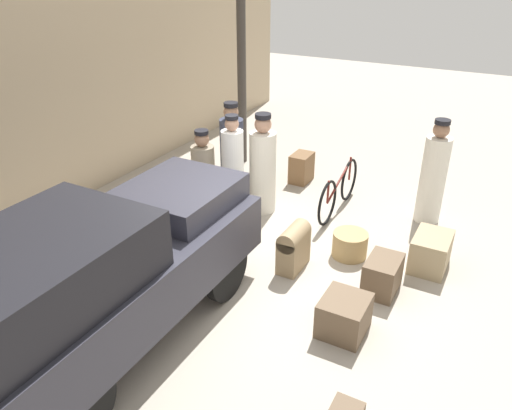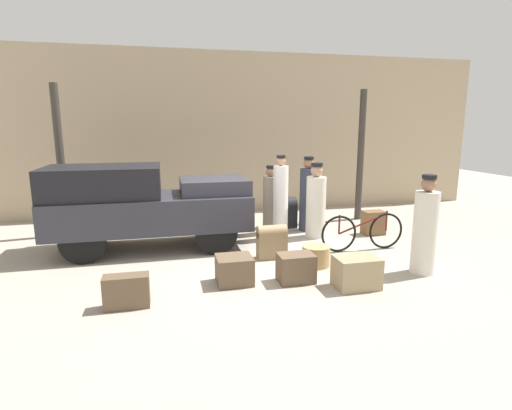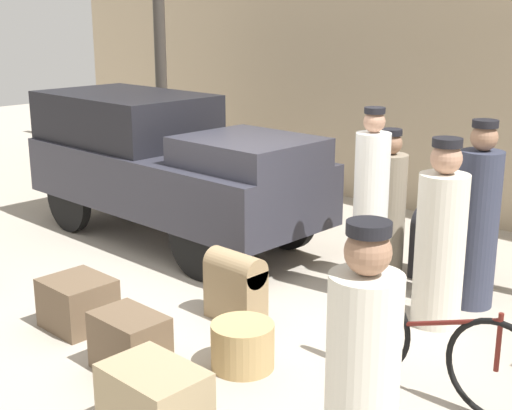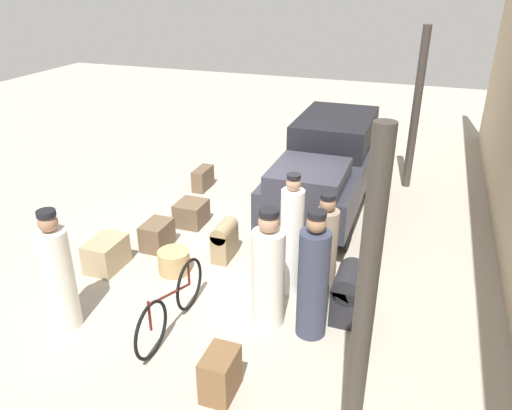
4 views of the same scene
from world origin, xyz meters
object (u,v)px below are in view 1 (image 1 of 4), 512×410
object	(u,v)px
porter_lifting_near_truck	(433,176)
trunk_wicker_pale	(301,168)
wicker_basket	(350,245)
truck	(100,273)
suitcase_tan_flat	(382,275)
trunk_large_brown	(431,252)
bicycle	(339,190)
trunk_barrel_dark	(198,187)
porter_carrying_trunk	(263,168)
suitcase_black_upright	(294,246)
porter_standing_middle	(233,179)
porter_with_bicycle	(204,184)
suitcase_small_leather	(344,315)
conductor_in_dark_uniform	(232,158)

from	to	relation	value
porter_lifting_near_truck	trunk_wicker_pale	world-z (taller)	porter_lifting_near_truck
wicker_basket	truck	bearing A→B (deg)	150.35
suitcase_tan_flat	wicker_basket	bearing A→B (deg)	46.90
porter_lifting_near_truck	trunk_large_brown	world-z (taller)	porter_lifting_near_truck
truck	porter_lifting_near_truck	bearing A→B (deg)	-27.92
bicycle	trunk_barrel_dark	xyz separation A→B (m)	(-1.04, 2.13, 0.02)
porter_carrying_trunk	trunk_large_brown	bearing A→B (deg)	-98.50
suitcase_black_upright	suitcase_tan_flat	world-z (taller)	suitcase_black_upright
porter_carrying_trunk	trunk_barrel_dark	size ratio (longest dim) A/B	2.22
porter_standing_middle	trunk_wicker_pale	xyz separation A→B (m)	(2.20, -0.18, -0.59)
porter_standing_middle	porter_lifting_near_truck	distance (m)	3.16
bicycle	porter_lifting_near_truck	bearing A→B (deg)	-74.23
wicker_basket	trunk_wicker_pale	bearing A→B (deg)	39.07
trunk_barrel_dark	trunk_large_brown	bearing A→B (deg)	-89.37
wicker_basket	porter_lifting_near_truck	world-z (taller)	porter_lifting_near_truck
porter_carrying_trunk	porter_with_bicycle	bearing A→B (deg)	148.80
porter_lifting_near_truck	suitcase_small_leather	distance (m)	3.28
porter_lifting_near_truck	suitcase_black_upright	xyz separation A→B (m)	(-2.31, 1.34, -0.43)
porter_lifting_near_truck	suitcase_small_leather	size ratio (longest dim) A/B	2.99
conductor_in_dark_uniform	porter_with_bicycle	distance (m)	0.94
porter_with_bicycle	conductor_in_dark_uniform	bearing A→B (deg)	3.42
suitcase_black_upright	trunk_large_brown	xyz separation A→B (m)	(0.92, -1.66, -0.10)
porter_standing_middle	porter_carrying_trunk	bearing A→B (deg)	-6.08
porter_lifting_near_truck	suitcase_small_leather	world-z (taller)	porter_lifting_near_truck
conductor_in_dark_uniform	porter_with_bicycle	bearing A→B (deg)	-176.58
trunk_barrel_dark	truck	bearing A→B (deg)	-162.16
porter_with_bicycle	trunk_large_brown	world-z (taller)	porter_with_bicycle
conductor_in_dark_uniform	porter_lifting_near_truck	size ratio (longest dim) A/B	1.04
conductor_in_dark_uniform	trunk_large_brown	xyz separation A→B (m)	(-0.46, -3.46, -0.57)
trunk_large_brown	wicker_basket	bearing A→B (deg)	103.10
truck	porter_with_bicycle	distance (m)	2.88
wicker_basket	trunk_barrel_dark	bearing A→B (deg)	85.73
porter_carrying_trunk	suitcase_tan_flat	size ratio (longest dim) A/B	2.91
porter_lifting_near_truck	suitcase_small_leather	xyz separation A→B (m)	(-3.22, 0.28, -0.55)
porter_lifting_near_truck	trunk_wicker_pale	bearing A→B (deg)	79.95
bicycle	conductor_in_dark_uniform	bearing A→B (deg)	107.32
trunk_large_brown	porter_lifting_near_truck	bearing A→B (deg)	12.92
bicycle	suitcase_black_upright	world-z (taller)	bicycle
trunk_wicker_pale	trunk_large_brown	xyz separation A→B (m)	(-1.83, -2.76, -0.03)
suitcase_tan_flat	porter_standing_middle	bearing A→B (deg)	79.32
suitcase_small_leather	wicker_basket	bearing A→B (deg)	16.63
trunk_large_brown	porter_standing_middle	bearing A→B (deg)	97.27
trunk_barrel_dark	trunk_large_brown	size ratio (longest dim) A/B	1.13
porter_carrying_trunk	trunk_barrel_dark	world-z (taller)	porter_carrying_trunk
porter_standing_middle	conductor_in_dark_uniform	world-z (taller)	porter_standing_middle
trunk_barrel_dark	suitcase_black_upright	bearing A→B (deg)	-111.84
truck	wicker_basket	world-z (taller)	truck
trunk_large_brown	bicycle	bearing A→B (deg)	59.74
suitcase_tan_flat	suitcase_small_leather	xyz separation A→B (m)	(-0.98, 0.17, -0.01)
porter_standing_middle	conductor_in_dark_uniform	size ratio (longest dim) A/B	1.05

